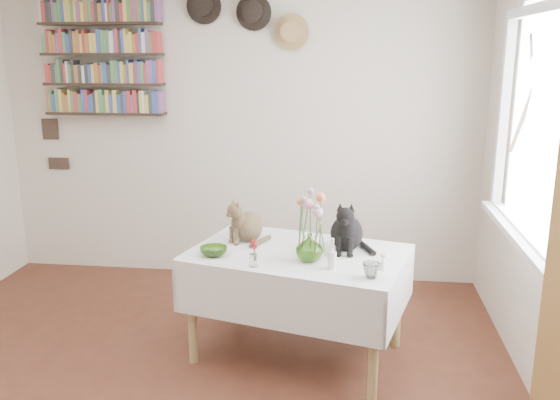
# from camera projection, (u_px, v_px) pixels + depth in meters

# --- Properties ---
(room) EXTENTS (4.08, 4.58, 2.58)m
(room) POSITION_uv_depth(u_px,v_px,m) (146.00, 195.00, 2.77)
(room) COLOR brown
(room) RESTS_ON ground
(window) EXTENTS (0.12, 1.52, 1.32)m
(window) POSITION_uv_depth(u_px,v_px,m) (537.00, 146.00, 3.27)
(window) COLOR white
(window) RESTS_ON room
(dining_table) EXTENTS (1.47, 1.14, 0.70)m
(dining_table) POSITION_uv_depth(u_px,v_px,m) (298.00, 278.00, 3.71)
(dining_table) COLOR white
(dining_table) RESTS_ON room
(tabby_cat) EXTENTS (0.31, 0.31, 0.29)m
(tabby_cat) POSITION_uv_depth(u_px,v_px,m) (249.00, 219.00, 3.86)
(tabby_cat) COLOR brown
(tabby_cat) RESTS_ON dining_table
(black_cat) EXTENTS (0.24, 0.30, 0.33)m
(black_cat) POSITION_uv_depth(u_px,v_px,m) (347.00, 224.00, 3.67)
(black_cat) COLOR black
(black_cat) RESTS_ON dining_table
(flower_vase) EXTENTS (0.20, 0.20, 0.17)m
(flower_vase) POSITION_uv_depth(u_px,v_px,m) (309.00, 247.00, 3.49)
(flower_vase) COLOR #77B040
(flower_vase) RESTS_ON dining_table
(green_bowl) EXTENTS (0.21, 0.21, 0.05)m
(green_bowl) POSITION_uv_depth(u_px,v_px,m) (214.00, 251.00, 3.60)
(green_bowl) COLOR #77B040
(green_bowl) RESTS_ON dining_table
(drinking_glass) EXTENTS (0.10, 0.10, 0.09)m
(drinking_glass) POSITION_uv_depth(u_px,v_px,m) (371.00, 270.00, 3.23)
(drinking_glass) COLOR white
(drinking_glass) RESTS_ON dining_table
(candlestick) EXTENTS (0.05, 0.05, 0.18)m
(candlestick) POSITION_uv_depth(u_px,v_px,m) (332.00, 259.00, 3.37)
(candlestick) COLOR white
(candlestick) RESTS_ON dining_table
(berry_jar) EXTENTS (0.05, 0.05, 0.19)m
(berry_jar) POSITION_uv_depth(u_px,v_px,m) (253.00, 253.00, 3.39)
(berry_jar) COLOR white
(berry_jar) RESTS_ON dining_table
(porcelain_figurine) EXTENTS (0.05, 0.05, 0.10)m
(porcelain_figurine) POSITION_uv_depth(u_px,v_px,m) (383.00, 262.00, 3.36)
(porcelain_figurine) COLOR white
(porcelain_figurine) RESTS_ON dining_table
(flower_bouquet) EXTENTS (0.17, 0.13, 0.39)m
(flower_bouquet) POSITION_uv_depth(u_px,v_px,m) (310.00, 205.00, 3.43)
(flower_bouquet) COLOR #4C7233
(flower_bouquet) RESTS_ON flower_vase
(bookshelf_unit) EXTENTS (1.00, 0.16, 0.91)m
(bookshelf_unit) POSITION_uv_depth(u_px,v_px,m) (103.00, 59.00, 4.84)
(bookshelf_unit) COLOR black
(bookshelf_unit) RESTS_ON room
(wall_hats) EXTENTS (0.98, 0.09, 0.48)m
(wall_hats) POSITION_uv_depth(u_px,v_px,m) (249.00, 17.00, 4.64)
(wall_hats) COLOR black
(wall_hats) RESTS_ON room
(wall_art_plaques) EXTENTS (0.21, 0.02, 0.44)m
(wall_art_plaques) POSITION_uv_depth(u_px,v_px,m) (54.00, 143.00, 5.15)
(wall_art_plaques) COLOR #38281E
(wall_art_plaques) RESTS_ON room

